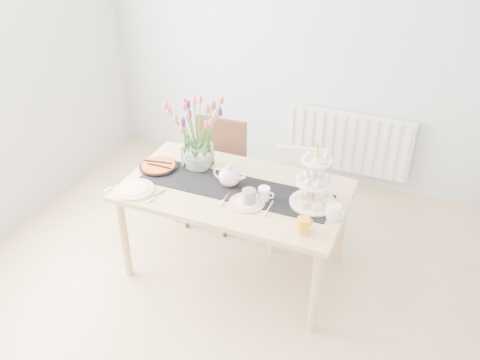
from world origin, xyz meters
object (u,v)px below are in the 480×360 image
at_px(tulip_vase, 196,122).
at_px(chair_white, 298,190).
at_px(chair_brown, 217,165).
at_px(mug_orange, 303,225).
at_px(tart_tin, 158,167).
at_px(cake_stand, 314,188).
at_px(mug_grey, 249,197).
at_px(radiator, 348,142).
at_px(cream_jug, 334,212).
at_px(mug_white, 264,194).
at_px(dining_table, 234,197).
at_px(plate_right, 247,203).
at_px(teapot, 230,176).
at_px(plate_left, 134,189).

bearing_deg(tulip_vase, chair_white, 30.12).
height_order(chair_brown, mug_orange, chair_brown).
height_order(chair_white, mug_orange, mug_orange).
bearing_deg(tart_tin, tulip_vase, 27.26).
distance_m(tulip_vase, cake_stand, 0.99).
relative_size(mug_grey, mug_orange, 1.10).
relative_size(radiator, cream_jug, 12.16).
height_order(cake_stand, mug_white, cake_stand).
distance_m(dining_table, tart_tin, 0.65).
height_order(tulip_vase, cake_stand, tulip_vase).
xyz_separation_m(chair_brown, chair_white, (0.74, -0.02, -0.06)).
bearing_deg(tulip_vase, plate_right, -31.06).
height_order(dining_table, mug_grey, mug_grey).
distance_m(cake_stand, teapot, 0.62).
xyz_separation_m(mug_white, plate_right, (-0.09, -0.09, -0.04)).
bearing_deg(mug_orange, chair_white, 51.96).
height_order(chair_brown, tulip_vase, tulip_vase).
bearing_deg(plate_left, mug_white, 15.11).
distance_m(chair_brown, tart_tin, 0.65).
bearing_deg(mug_white, tart_tin, 173.27).
relative_size(tulip_vase, cake_stand, 1.44).
height_order(chair_brown, mug_white, chair_brown).
distance_m(radiator, cake_stand, 1.62).
distance_m(tulip_vase, mug_orange, 1.12).
height_order(radiator, mug_white, mug_white).
bearing_deg(dining_table, plate_right, -43.25).
height_order(tulip_vase, plate_left, tulip_vase).
xyz_separation_m(dining_table, cake_stand, (0.57, 0.02, 0.21)).
bearing_deg(dining_table, tart_tin, 176.96).
xyz_separation_m(mug_grey, plate_right, (-0.01, -0.00, -0.05)).
bearing_deg(chair_brown, mug_orange, -42.59).
distance_m(chair_white, cake_stand, 0.74).
relative_size(cream_jug, mug_white, 1.02).
xyz_separation_m(cream_jug, mug_white, (-0.49, 0.02, -0.00)).
relative_size(tulip_vase, mug_grey, 6.10).
bearing_deg(plate_right, mug_grey, 11.14).
xyz_separation_m(dining_table, mug_grey, (0.17, -0.14, 0.13)).
relative_size(cream_jug, mug_grey, 0.88).
height_order(chair_white, cream_jug, cream_jug).
bearing_deg(mug_white, chair_brown, 134.53).
bearing_deg(radiator, chair_brown, -133.16).
xyz_separation_m(plate_left, plate_right, (0.80, 0.15, -0.00)).
relative_size(dining_table, plate_left, 5.65).
bearing_deg(mug_grey, cream_jug, -37.65).
xyz_separation_m(mug_grey, mug_orange, (0.43, -0.16, -0.01)).
distance_m(cake_stand, tart_tin, 1.22).
bearing_deg(cream_jug, mug_orange, -98.26).
distance_m(chair_white, mug_white, 0.72).
bearing_deg(cake_stand, chair_white, 114.40).
relative_size(radiator, teapot, 4.72).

